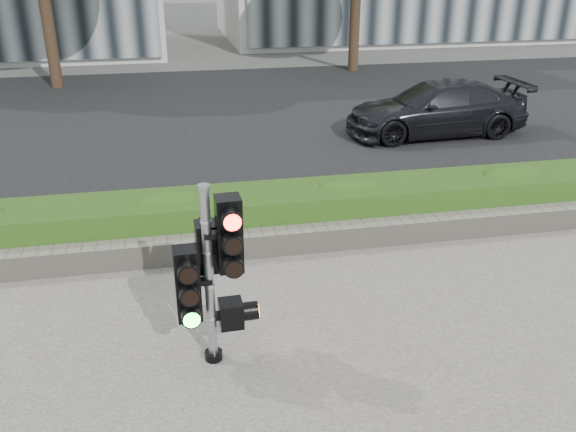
% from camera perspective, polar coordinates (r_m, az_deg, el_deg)
% --- Properties ---
extents(ground, '(120.00, 120.00, 0.00)m').
position_cam_1_polar(ground, '(7.14, 0.06, -10.57)').
color(ground, '#51514C').
rests_on(ground, ground).
extents(road, '(60.00, 13.00, 0.02)m').
position_cam_1_polar(road, '(16.32, -7.03, 9.32)').
color(road, black).
rests_on(road, ground).
extents(curb, '(60.00, 0.25, 0.12)m').
position_cam_1_polar(curb, '(9.84, -3.59, -0.07)').
color(curb, gray).
rests_on(curb, ground).
extents(stone_wall, '(12.00, 0.32, 0.34)m').
position_cam_1_polar(stone_wall, '(8.66, -2.44, -2.49)').
color(stone_wall, gray).
rests_on(stone_wall, sidewalk).
extents(hedge, '(12.00, 1.00, 0.68)m').
position_cam_1_polar(hedge, '(9.17, -3.11, 0.22)').
color(hedge, '#4B7F27').
rests_on(hedge, sidewalk).
extents(traffic_signal, '(0.69, 0.51, 1.98)m').
position_cam_1_polar(traffic_signal, '(6.13, -7.23, -4.72)').
color(traffic_signal, black).
rests_on(traffic_signal, sidewalk).
extents(car_dark, '(4.25, 1.81, 1.22)m').
position_cam_1_polar(car_dark, '(14.73, 13.67, 9.75)').
color(car_dark, black).
rests_on(car_dark, road).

